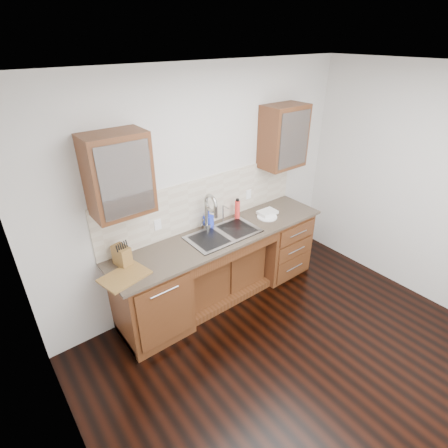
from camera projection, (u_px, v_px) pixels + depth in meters
ground at (310, 374)px, 3.47m from camera, size 4.00×3.50×0.10m
ceiling at (366, 67)px, 2.12m from camera, size 4.00×3.50×0.10m
wall_back at (203, 188)px, 4.04m from camera, size 4.00×0.10×2.70m
wall_left at (68, 405)px, 1.69m from camera, size 0.10×3.50×2.70m
wall_right at (446, 194)px, 3.90m from camera, size 0.10×3.50×2.70m
base_cabinet_left at (151, 299)px, 3.71m from camera, size 0.70×0.62×0.88m
base_cabinet_center at (218, 269)px, 4.33m from camera, size 1.20×0.44×0.70m
base_cabinet_right at (277, 241)px, 4.74m from camera, size 0.70×0.62×0.88m
countertop at (223, 235)px, 4.00m from camera, size 2.70×0.65×0.03m
backsplash at (206, 201)px, 4.06m from camera, size 2.70×0.02×0.59m
sink at (223, 241)px, 4.02m from camera, size 0.84×0.46×0.19m
faucet at (206, 213)px, 4.00m from camera, size 0.04×0.04×0.40m
filter_tap at (223, 213)px, 4.18m from camera, size 0.02×0.02×0.24m
upper_cabinet_left at (118, 175)px, 3.09m from camera, size 0.55×0.34×0.75m
upper_cabinet_right at (283, 137)px, 4.22m from camera, size 0.55×0.34×0.75m
outlet_left at (158, 225)px, 3.75m from camera, size 0.08×0.01×0.12m
outlet_right at (248, 194)px, 4.45m from camera, size 0.08×0.01×0.12m
soap_bottle at (208, 219)px, 4.10m from camera, size 0.12×0.12×0.21m
water_bottle at (237, 210)px, 4.27m from camera, size 0.07×0.07×0.23m
plate at (267, 217)px, 4.34m from camera, size 0.32×0.32×0.01m
dish_towel at (267, 212)px, 4.39m from camera, size 0.24×0.18×0.04m
knife_block at (122, 256)px, 3.42m from camera, size 0.15×0.21×0.21m
cutting_board at (125, 276)px, 3.28m from camera, size 0.49×0.39×0.02m
cup_left_a at (104, 184)px, 3.04m from camera, size 0.14×0.14×0.09m
cup_left_b at (135, 176)px, 3.20m from camera, size 0.15×0.15×0.10m
cup_right_a at (274, 143)px, 4.17m from camera, size 0.13×0.13×0.09m
cup_right_b at (291, 139)px, 4.32m from camera, size 0.13×0.13×0.10m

